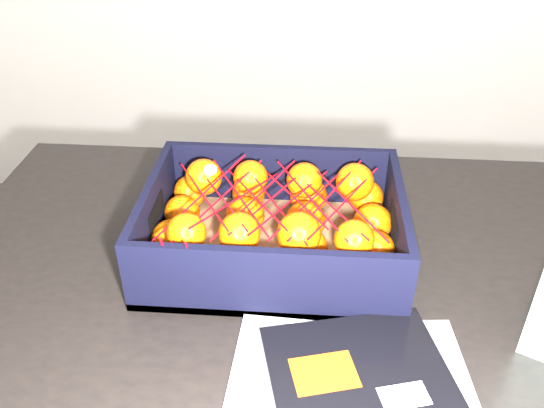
{
  "coord_description": "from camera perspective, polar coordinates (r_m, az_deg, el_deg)",
  "views": [
    {
      "loc": [
        -0.14,
        -0.26,
        1.3
      ],
      "look_at": [
        -0.19,
        0.39,
        0.86
      ],
      "focal_mm": 37.7,
      "sensor_mm": 36.0,
      "label": 1
    }
  ],
  "objects": [
    {
      "name": "table",
      "position": [
        0.89,
        5.38,
        -13.18
      ],
      "size": [
        1.2,
        0.8,
        0.75
      ],
      "color": "black",
      "rests_on": "ground"
    },
    {
      "name": "produce_crate",
      "position": [
        0.86,
        0.15,
        -3.06
      ],
      "size": [
        0.38,
        0.28,
        0.11
      ],
      "color": "brown",
      "rests_on": "table"
    },
    {
      "name": "clementine_heap",
      "position": [
        0.85,
        0.47,
        -1.87
      ],
      "size": [
        0.36,
        0.27,
        0.11
      ],
      "color": "#FF5905",
      "rests_on": "produce_crate"
    },
    {
      "name": "mesh_net",
      "position": [
        0.82,
        -0.36,
        0.28
      ],
      "size": [
        0.31,
        0.25,
        0.09
      ],
      "color": "red",
      "rests_on": "clementine_heap"
    }
  ]
}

